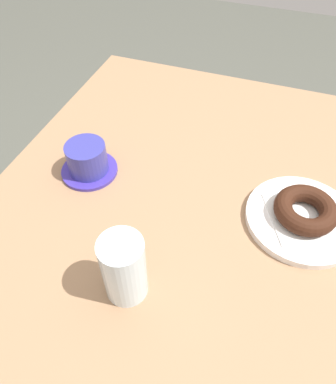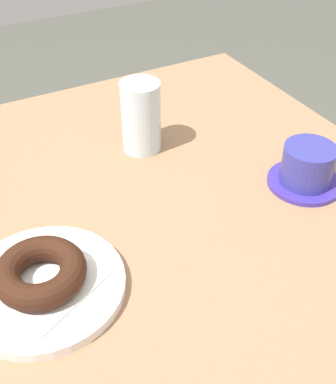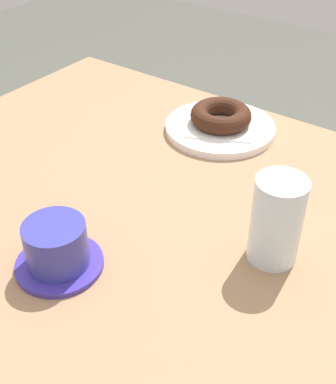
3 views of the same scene
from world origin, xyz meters
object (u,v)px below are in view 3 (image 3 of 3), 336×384
object	(u,v)px
plate_chocolate_ring	(220,128)
coffee_cup	(57,248)
water_glass	(277,220)
donut_chocolate_ring	(221,115)

from	to	relation	value
plate_chocolate_ring	coffee_cup	world-z (taller)	coffee_cup
plate_chocolate_ring	coffee_cup	distance (m)	0.47
water_glass	coffee_cup	distance (m)	0.31
donut_chocolate_ring	coffee_cup	distance (m)	0.47
donut_chocolate_ring	coffee_cup	size ratio (longest dim) A/B	0.98
plate_chocolate_ring	water_glass	distance (m)	0.37
plate_chocolate_ring	donut_chocolate_ring	distance (m)	0.03
donut_chocolate_ring	water_glass	bearing A→B (deg)	-47.09
coffee_cup	plate_chocolate_ring	bearing A→B (deg)	91.91
donut_chocolate_ring	water_glass	world-z (taller)	water_glass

